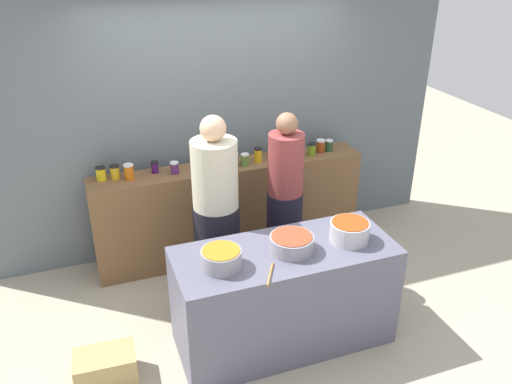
# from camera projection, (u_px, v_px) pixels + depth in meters

# --- Properties ---
(ground) EXTENTS (12.00, 12.00, 0.00)m
(ground) POSITION_uv_depth(u_px,v_px,m) (270.00, 316.00, 4.59)
(ground) COLOR #ACA28B
(storefront_wall) EXTENTS (4.80, 0.12, 3.00)m
(storefront_wall) POSITION_uv_depth(u_px,v_px,m) (218.00, 104.00, 5.14)
(storefront_wall) COLOR slate
(storefront_wall) RESTS_ON ground
(display_shelf) EXTENTS (2.70, 0.36, 0.99)m
(display_shelf) POSITION_uv_depth(u_px,v_px,m) (231.00, 210.00, 5.29)
(display_shelf) COLOR brown
(display_shelf) RESTS_ON ground
(prep_table) EXTENTS (1.70, 0.70, 0.87)m
(prep_table) POSITION_uv_depth(u_px,v_px,m) (284.00, 296.00, 4.14)
(prep_table) COLOR #58576A
(prep_table) RESTS_ON ground
(preserve_jar_0) EXTENTS (0.09, 0.09, 0.13)m
(preserve_jar_0) POSITION_uv_depth(u_px,v_px,m) (101.00, 174.00, 4.74)
(preserve_jar_0) COLOR gold
(preserve_jar_0) RESTS_ON display_shelf
(preserve_jar_1) EXTENTS (0.09, 0.09, 0.13)m
(preserve_jar_1) POSITION_uv_depth(u_px,v_px,m) (115.00, 172.00, 4.76)
(preserve_jar_1) COLOR gold
(preserve_jar_1) RESTS_ON display_shelf
(preserve_jar_2) EXTENTS (0.09, 0.09, 0.15)m
(preserve_jar_2) POSITION_uv_depth(u_px,v_px,m) (129.00, 172.00, 4.75)
(preserve_jar_2) COLOR #D16513
(preserve_jar_2) RESTS_ON display_shelf
(preserve_jar_3) EXTENTS (0.07, 0.07, 0.12)m
(preserve_jar_3) POSITION_uv_depth(u_px,v_px,m) (155.00, 167.00, 4.88)
(preserve_jar_3) COLOR #3F1450
(preserve_jar_3) RESTS_ON display_shelf
(preserve_jar_4) EXTENTS (0.08, 0.08, 0.11)m
(preserve_jar_4) POSITION_uv_depth(u_px,v_px,m) (175.00, 168.00, 4.87)
(preserve_jar_4) COLOR #51255F
(preserve_jar_4) RESTS_ON display_shelf
(preserve_jar_5) EXTENTS (0.08, 0.08, 0.10)m
(preserve_jar_5) POSITION_uv_depth(u_px,v_px,m) (203.00, 167.00, 4.91)
(preserve_jar_5) COLOR brown
(preserve_jar_5) RESTS_ON display_shelf
(preserve_jar_6) EXTENTS (0.09, 0.09, 0.14)m
(preserve_jar_6) POSITION_uv_depth(u_px,v_px,m) (218.00, 160.00, 5.00)
(preserve_jar_6) COLOR #BE3819
(preserve_jar_6) RESTS_ON display_shelf
(preserve_jar_7) EXTENTS (0.08, 0.08, 0.14)m
(preserve_jar_7) POSITION_uv_depth(u_px,v_px,m) (234.00, 160.00, 5.01)
(preserve_jar_7) COLOR #1F5F38
(preserve_jar_7) RESTS_ON display_shelf
(preserve_jar_8) EXTENTS (0.08, 0.08, 0.12)m
(preserve_jar_8) POSITION_uv_depth(u_px,v_px,m) (245.00, 160.00, 5.04)
(preserve_jar_8) COLOR #5C8035
(preserve_jar_8) RESTS_ON display_shelf
(preserve_jar_9) EXTENTS (0.08, 0.08, 0.15)m
(preserve_jar_9) POSITION_uv_depth(u_px,v_px,m) (258.00, 155.00, 5.11)
(preserve_jar_9) COLOR gold
(preserve_jar_9) RESTS_ON display_shelf
(preserve_jar_10) EXTENTS (0.09, 0.09, 0.13)m
(preserve_jar_10) POSITION_uv_depth(u_px,v_px,m) (272.00, 151.00, 5.22)
(preserve_jar_10) COLOR orange
(preserve_jar_10) RESTS_ON display_shelf
(preserve_jar_11) EXTENTS (0.08, 0.08, 0.11)m
(preserve_jar_11) POSITION_uv_depth(u_px,v_px,m) (287.00, 153.00, 5.20)
(preserve_jar_11) COLOR #934213
(preserve_jar_11) RESTS_ON display_shelf
(preserve_jar_12) EXTENTS (0.07, 0.07, 0.14)m
(preserve_jar_12) POSITION_uv_depth(u_px,v_px,m) (298.00, 151.00, 5.21)
(preserve_jar_12) COLOR #4E1544
(preserve_jar_12) RESTS_ON display_shelf
(preserve_jar_13) EXTENTS (0.08, 0.08, 0.13)m
(preserve_jar_13) POSITION_uv_depth(u_px,v_px,m) (312.00, 149.00, 5.26)
(preserve_jar_13) COLOR #5D7E19
(preserve_jar_13) RESTS_ON display_shelf
(preserve_jar_14) EXTENTS (0.09, 0.09, 0.13)m
(preserve_jar_14) POSITION_uv_depth(u_px,v_px,m) (321.00, 146.00, 5.34)
(preserve_jar_14) COLOR brown
(preserve_jar_14) RESTS_ON display_shelf
(preserve_jar_15) EXTENTS (0.08, 0.08, 0.12)m
(preserve_jar_15) POSITION_uv_depth(u_px,v_px,m) (329.00, 145.00, 5.37)
(preserve_jar_15) COLOR #214428
(preserve_jar_15) RESTS_ON display_shelf
(cooking_pot_left) EXTENTS (0.29, 0.29, 0.14)m
(cooking_pot_left) POSITION_uv_depth(u_px,v_px,m) (221.00, 259.00, 3.72)
(cooking_pot_left) COLOR gray
(cooking_pot_left) RESTS_ON prep_table
(cooking_pot_center) EXTENTS (0.33, 0.33, 0.13)m
(cooking_pot_center) POSITION_uv_depth(u_px,v_px,m) (292.00, 243.00, 3.91)
(cooking_pot_center) COLOR gray
(cooking_pot_center) RESTS_ON prep_table
(cooking_pot_right) EXTENTS (0.31, 0.31, 0.16)m
(cooking_pot_right) POSITION_uv_depth(u_px,v_px,m) (349.00, 231.00, 4.04)
(cooking_pot_right) COLOR #B7B7BC
(cooking_pot_right) RESTS_ON prep_table
(wooden_spoon) EXTENTS (0.15, 0.25, 0.02)m
(wooden_spoon) POSITION_uv_depth(u_px,v_px,m) (270.00, 274.00, 3.65)
(wooden_spoon) COLOR #9E703D
(wooden_spoon) RESTS_ON prep_table
(cook_with_tongs) EXTENTS (0.40, 0.40, 1.75)m
(cook_with_tongs) POSITION_uv_depth(u_px,v_px,m) (217.00, 223.00, 4.47)
(cook_with_tongs) COLOR black
(cook_with_tongs) RESTS_ON ground
(cook_in_cap) EXTENTS (0.33, 0.33, 1.66)m
(cook_in_cap) POSITION_uv_depth(u_px,v_px,m) (285.00, 208.00, 4.79)
(cook_in_cap) COLOR black
(cook_in_cap) RESTS_ON ground
(bread_crate) EXTENTS (0.46, 0.30, 0.24)m
(bread_crate) POSITION_uv_depth(u_px,v_px,m) (106.00, 367.00, 3.88)
(bread_crate) COLOR tan
(bread_crate) RESTS_ON ground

